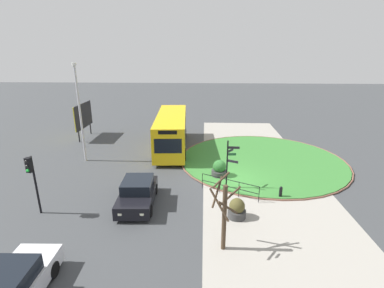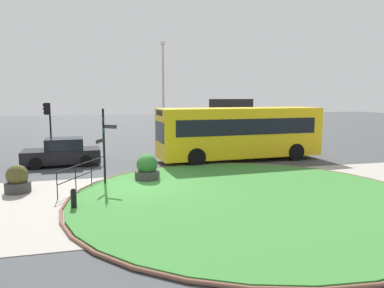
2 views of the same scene
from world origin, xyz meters
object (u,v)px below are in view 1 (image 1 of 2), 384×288
object	(u,v)px
planter_near_signpost	(219,169)
lamppost_tall	(80,110)
car_trailing	(138,193)
billboard_left	(83,116)
street_tree_bare	(224,212)
signpost_directional	(229,161)
bollard_foreground	(281,192)
planter_kerbside	(237,209)
bus_yellow	(172,131)
traffic_light_near	(31,173)

from	to	relation	value
planter_near_signpost	lamppost_tall	bearing A→B (deg)	76.15
car_trailing	billboard_left	size ratio (longest dim) A/B	1.04
lamppost_tall	street_tree_bare	bearing A→B (deg)	-134.77
lamppost_tall	signpost_directional	bearing A→B (deg)	-111.81
signpost_directional	car_trailing	xyz separation A→B (m)	(-2.14, 5.27, -1.19)
billboard_left	street_tree_bare	distance (m)	20.80
bollard_foreground	planter_kerbside	world-z (taller)	planter_kerbside
signpost_directional	planter_kerbside	xyz separation A→B (m)	(-3.30, -0.22, -1.39)
bollard_foreground	planter_kerbside	bearing A→B (deg)	128.33
bus_yellow	planter_kerbside	distance (m)	12.00
billboard_left	planter_kerbside	bearing A→B (deg)	-135.09
signpost_directional	planter_near_signpost	xyz separation A→B (m)	(1.80, 0.46, -1.33)
billboard_left	planter_near_signpost	bearing A→B (deg)	-123.68
car_trailing	planter_kerbside	size ratio (longest dim) A/B	3.71
signpost_directional	street_tree_bare	xyz separation A→B (m)	(-5.83, 0.67, -0.02)
signpost_directional	bus_yellow	distance (m)	8.89
bollard_foreground	billboard_left	distance (m)	20.29
street_tree_bare	billboard_left	bearing A→B (deg)	38.01
traffic_light_near	planter_kerbside	size ratio (longest dim) A/B	2.99
bollard_foreground	planter_near_signpost	size ratio (longest dim) A/B	0.61
billboard_left	street_tree_bare	xyz separation A→B (m)	(-16.39, -12.81, -0.36)
billboard_left	planter_near_signpost	xyz separation A→B (m)	(-8.76, -13.02, -1.68)
traffic_light_near	planter_near_signpost	xyz separation A→B (m)	(5.25, -9.91, -1.87)
bus_yellow	car_trailing	bearing A→B (deg)	-8.23
bus_yellow	signpost_directional	bearing A→B (deg)	26.56
bus_yellow	lamppost_tall	size ratio (longest dim) A/B	1.27
lamppost_tall	street_tree_bare	xyz separation A→B (m)	(-10.22, -10.30, -2.21)
bollard_foreground	traffic_light_near	bearing A→B (deg)	100.12
planter_kerbside	bollard_foreground	bearing A→B (deg)	-51.67
signpost_directional	bus_yellow	world-z (taller)	signpost_directional
planter_kerbside	street_tree_bare	size ratio (longest dim) A/B	0.31
bollard_foreground	street_tree_bare	world-z (taller)	street_tree_bare
signpost_directional	bollard_foreground	world-z (taller)	signpost_directional
lamppost_tall	billboard_left	world-z (taller)	lamppost_tall
signpost_directional	billboard_left	xyz separation A→B (m)	(10.56, 13.48, 0.34)
bollard_foreground	bus_yellow	distance (m)	11.59
planter_near_signpost	street_tree_bare	bearing A→B (deg)	178.41
bollard_foreground	bus_yellow	world-z (taller)	bus_yellow
billboard_left	traffic_light_near	bearing A→B (deg)	-167.22
planter_kerbside	planter_near_signpost	bearing A→B (deg)	7.52
planter_near_signpost	planter_kerbside	bearing A→B (deg)	-172.48
bus_yellow	car_trailing	size ratio (longest dim) A/B	2.37
traffic_light_near	billboard_left	distance (m)	14.36
bus_yellow	car_trailing	distance (m)	9.93
signpost_directional	bollard_foreground	distance (m)	3.56
signpost_directional	car_trailing	world-z (taller)	signpost_directional
lamppost_tall	planter_kerbside	world-z (taller)	lamppost_tall
planter_near_signpost	signpost_directional	bearing A→B (deg)	-165.71
bollard_foreground	planter_near_signpost	distance (m)	4.53
lamppost_tall	billboard_left	xyz separation A→B (m)	(6.17, 2.51, -1.85)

